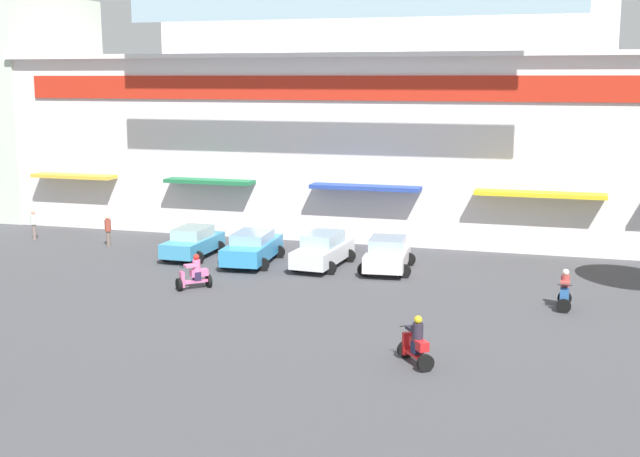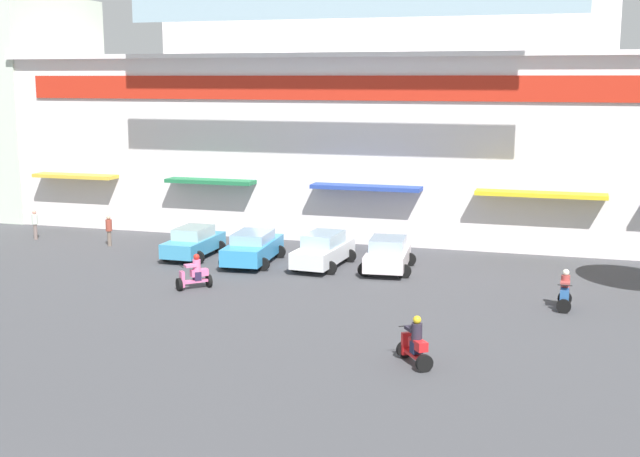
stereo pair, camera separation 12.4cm
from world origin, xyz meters
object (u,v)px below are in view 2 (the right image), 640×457
(parked_car_3, at_px, (388,254))
(parked_car_2, at_px, (323,250))
(parked_car_0, at_px, (194,242))
(scooter_rider_0, at_px, (415,344))
(scooter_rider_6, at_px, (195,275))
(parked_car_1, at_px, (253,247))
(pedestrian_0, at_px, (109,229))
(scooter_rider_2, at_px, (565,293))
(pedestrian_1, at_px, (35,223))

(parked_car_3, bearing_deg, parked_car_2, -178.92)
(parked_car_0, relative_size, parked_car_3, 1.00)
(parked_car_0, relative_size, scooter_rider_0, 2.56)
(parked_car_2, height_order, scooter_rider_0, parked_car_2)
(parked_car_0, bearing_deg, parked_car_3, -0.50)
(scooter_rider_6, bearing_deg, parked_car_1, 83.92)
(parked_car_0, xyz_separation_m, parked_car_3, (9.44, -0.08, 0.01))
(parked_car_3, distance_m, pedestrian_0, 14.76)
(parked_car_3, bearing_deg, scooter_rider_2, -28.31)
(scooter_rider_2, bearing_deg, pedestrian_1, 168.06)
(pedestrian_1, bearing_deg, scooter_rider_6, -29.13)
(scooter_rider_6, distance_m, pedestrian_1, 14.38)
(parked_car_0, distance_m, pedestrian_0, 5.39)
(scooter_rider_6, bearing_deg, pedestrian_0, 140.02)
(parked_car_0, distance_m, pedestrian_1, 10.02)
(parked_car_2, distance_m, parked_car_3, 2.96)
(parked_car_1, distance_m, parked_car_2, 3.31)
(scooter_rider_6, bearing_deg, parked_car_2, 54.23)
(scooter_rider_0, relative_size, scooter_rider_2, 1.04)
(parked_car_0, relative_size, scooter_rider_6, 2.75)
(scooter_rider_0, bearing_deg, parked_car_0, 137.46)
(parked_car_1, xyz_separation_m, scooter_rider_0, (9.64, -11.36, -0.11))
(parked_car_0, height_order, pedestrian_0, pedestrian_0)
(scooter_rider_0, bearing_deg, parked_car_3, 106.16)
(scooter_rider_6, distance_m, pedestrian_0, 10.33)
(parked_car_3, relative_size, scooter_rider_6, 2.75)
(parked_car_2, bearing_deg, parked_car_1, -175.14)
(parked_car_0, distance_m, scooter_rider_6, 6.07)
(scooter_rider_0, height_order, pedestrian_1, pedestrian_1)
(parked_car_0, bearing_deg, scooter_rider_6, -64.13)
(pedestrian_1, bearing_deg, parked_car_3, -4.77)
(parked_car_2, height_order, pedestrian_1, pedestrian_1)
(pedestrian_1, bearing_deg, parked_car_0, -8.80)
(parked_car_1, xyz_separation_m, pedestrian_0, (-8.45, 1.59, 0.15))
(scooter_rider_2, relative_size, scooter_rider_6, 1.03)
(parked_car_1, height_order, scooter_rider_0, scooter_rider_0)
(scooter_rider_2, distance_m, pedestrian_1, 27.51)
(parked_car_2, distance_m, pedestrian_0, 11.82)
(parked_car_0, xyz_separation_m, pedestrian_0, (-5.26, 1.17, 0.17))
(parked_car_0, distance_m, parked_car_3, 9.44)
(scooter_rider_6, bearing_deg, scooter_rider_0, -31.80)
(parked_car_2, distance_m, pedestrian_1, 16.48)
(parked_car_2, xyz_separation_m, scooter_rider_2, (10.52, -4.02, -0.16))
(scooter_rider_6, relative_size, pedestrian_0, 0.91)
(parked_car_3, xyz_separation_m, scooter_rider_2, (7.57, -4.08, -0.13))
(pedestrian_0, bearing_deg, parked_car_2, -6.36)
(scooter_rider_0, bearing_deg, parked_car_2, 118.59)
(parked_car_1, relative_size, scooter_rider_6, 3.14)
(scooter_rider_0, bearing_deg, scooter_rider_2, 61.25)
(parked_car_0, xyz_separation_m, pedestrian_1, (-9.91, 1.53, 0.17))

